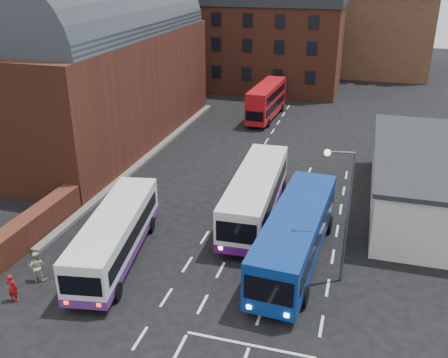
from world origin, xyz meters
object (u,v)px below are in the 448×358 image
(bus_white_inbound, at_px, (256,192))
(pedestrian_beige, at_px, (37,266))
(pedestrian_red, at_px, (12,288))
(bus_red_double, at_px, (266,101))
(street_lamp, at_px, (343,206))
(bus_blue, at_px, (296,233))
(bus_white_outbound, at_px, (115,233))

(bus_white_inbound, bearing_deg, pedestrian_beige, 44.90)
(pedestrian_red, distance_m, pedestrian_beige, 1.93)
(bus_white_inbound, height_order, bus_red_double, bus_red_double)
(street_lamp, relative_size, pedestrian_red, 4.77)
(bus_blue, relative_size, street_lamp, 1.58)
(bus_white_inbound, xyz_separation_m, pedestrian_red, (-9.85, -12.38, -1.09))
(bus_blue, height_order, bus_red_double, bus_red_double)
(pedestrian_beige, bearing_deg, bus_white_outbound, -148.85)
(bus_white_outbound, relative_size, street_lamp, 1.43)
(street_lamp, bearing_deg, bus_white_outbound, -173.83)
(bus_white_outbound, xyz_separation_m, bus_red_double, (2.52, 30.49, 0.29))
(bus_red_double, relative_size, street_lamp, 1.25)
(bus_white_outbound, relative_size, bus_white_inbound, 0.92)
(bus_white_outbound, height_order, bus_blue, bus_blue)
(street_lamp, distance_m, pedestrian_red, 17.42)
(bus_blue, relative_size, pedestrian_red, 7.55)
(street_lamp, relative_size, pedestrian_beige, 4.30)
(bus_white_outbound, distance_m, pedestrian_beige, 4.53)
(bus_white_outbound, bearing_deg, bus_white_inbound, 38.14)
(bus_white_inbound, height_order, pedestrian_red, bus_white_inbound)
(bus_red_double, bearing_deg, pedestrian_red, 83.72)
(bus_red_double, distance_m, street_lamp, 30.91)
(bus_white_outbound, height_order, street_lamp, street_lamp)
(bus_red_double, bearing_deg, bus_blue, 107.95)
(bus_white_inbound, bearing_deg, bus_white_outbound, 45.75)
(bus_white_outbound, bearing_deg, bus_red_double, 75.56)
(bus_red_double, xyz_separation_m, street_lamp, (9.98, -29.14, 2.58))
(pedestrian_red, xyz_separation_m, pedestrian_beige, (0.10, 1.93, 0.09))
(bus_blue, distance_m, street_lamp, 3.83)
(bus_white_outbound, xyz_separation_m, pedestrian_beige, (-3.14, -3.15, -0.83))
(bus_white_outbound, xyz_separation_m, bus_white_inbound, (6.61, 7.30, 0.18))
(street_lamp, distance_m, pedestrian_beige, 16.70)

